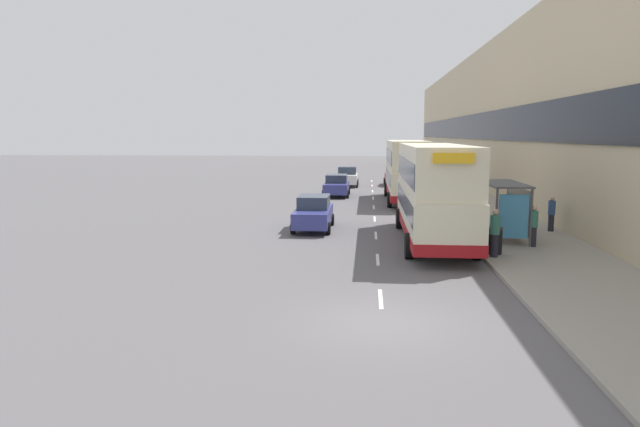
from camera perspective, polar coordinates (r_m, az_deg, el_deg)
The scene contains 24 objects.
ground_plane at distance 14.84m, azimuth 6.26°, elevation -10.81°, with size 220.00×220.00×0.00m, color #5B595B.
pavement at distance 53.21m, azimuth 12.26°, elevation 2.72°, with size 5.00×93.00×0.14m.
terrace_facade at distance 53.68m, azimuth 16.73°, elevation 8.96°, with size 3.10×93.00×12.03m.
lane_mark_0 at distance 16.85m, azimuth 6.08°, elevation -8.49°, with size 0.12×2.00×0.01m.
lane_mark_1 at distance 21.94m, azimuth 5.79°, elevation -4.60°, with size 0.12×2.00×0.01m.
lane_mark_2 at distance 27.10m, azimuth 5.61°, elevation -2.19°, with size 0.12×2.00×0.01m.
lane_mark_3 at distance 32.30m, azimuth 5.48°, elevation -0.55°, with size 0.12×2.00×0.01m.
lane_mark_4 at distance 37.51m, azimuth 5.39°, elevation 0.64°, with size 0.12×2.00×0.01m.
lane_mark_5 at distance 42.74m, azimuth 5.33°, elevation 1.54°, with size 0.12×2.00×0.01m.
lane_mark_6 at distance 47.97m, azimuth 5.27°, elevation 2.24°, with size 0.12×2.00×0.01m.
lane_mark_7 at distance 53.21m, azimuth 5.23°, elevation 2.80°, with size 0.12×2.00×0.01m.
lane_mark_8 at distance 58.45m, azimuth 5.20°, elevation 3.26°, with size 0.12×2.00×0.01m.
bus_shelter at distance 26.34m, azimuth 18.36°, elevation 1.26°, with size 1.60×4.20×2.48m.
double_decker_bus_near at distance 25.40m, azimuth 11.32°, elevation 2.21°, with size 2.85×10.96×4.30m.
double_decker_bus_ahead at distance 40.60m, azimuth 8.65°, elevation 4.37°, with size 2.85×10.50×4.30m.
car_0 at distance 52.33m, azimuth 2.74°, elevation 3.70°, with size 2.03×4.07×1.79m.
car_1 at distance 44.07m, azimuth 1.67°, elevation 2.83°, with size 2.01×4.55×1.65m.
car_2 at distance 28.60m, azimuth -0.65°, elevation 0.08°, with size 1.90×4.55×1.69m.
car_3 at distance 53.70m, azimuth 7.55°, elevation 3.69°, with size 2.10×4.07×1.65m.
pedestrian_at_shelter at distance 29.39m, azimuth 22.14°, elevation 0.02°, with size 0.33×0.33×1.69m.
pedestrian_1 at distance 22.50m, azimuth 17.07°, elevation -1.83°, with size 0.36×0.36×1.83m.
pedestrian_2 at distance 27.88m, azimuth 18.88°, elevation -0.30°, with size 0.32×0.32×1.62m.
pedestrian_3 at distance 25.09m, azimuth 20.57°, elevation -1.15°, with size 0.34×0.34×1.70m.
litter_bin at distance 23.13m, azimuth 17.13°, elevation -2.59°, with size 0.55×0.55×1.05m.
Camera 1 is at (-0.42, -14.05, 4.76)m, focal length 32.00 mm.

